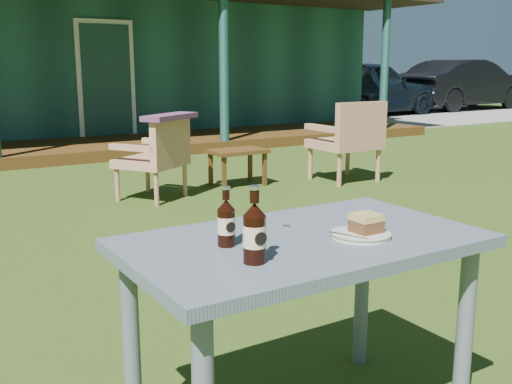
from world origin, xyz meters
TOP-DOWN VIEW (x-y plane):
  - ground at (0.00, 0.00)m, footprint 80.00×80.00m
  - gravel_strip at (10.50, 8.50)m, footprint 9.00×6.00m
  - car_near at (9.45, 8.51)m, footprint 4.39×2.18m
  - car_far at (13.49, 8.70)m, footprint 4.39×1.60m
  - cafe_table at (0.00, -1.60)m, footprint 1.20×0.70m
  - plate at (0.16, -1.70)m, footprint 0.20×0.20m
  - cake_slice at (0.19, -1.70)m, footprint 0.09×0.09m
  - fork at (0.10, -1.71)m, footprint 0.06×0.14m
  - cola_bottle_near at (-0.27, -1.55)m, footprint 0.06×0.06m
  - cola_bottle_far at (-0.28, -1.74)m, footprint 0.07×0.07m
  - bottle_cap at (0.02, -1.48)m, footprint 0.03×0.03m
  - armchair_left at (1.07, 2.20)m, footprint 0.78×0.77m
  - armchair_right at (3.24, 1.91)m, footprint 0.67×0.62m
  - floral_throw at (1.15, 2.07)m, footprint 0.67×0.53m
  - side_table at (2.06, 2.36)m, footprint 0.60×0.40m

SIDE VIEW (x-z plane):
  - ground at x=0.00m, z-range 0.00..0.00m
  - gravel_strip at x=10.50m, z-range 0.00..0.02m
  - side_table at x=2.06m, z-range 0.14..0.54m
  - armchair_left at x=1.07m, z-range 0.05..0.83m
  - armchair_right at x=3.24m, z-range 0.06..0.95m
  - cafe_table at x=0.00m, z-range 0.26..0.98m
  - car_near at x=9.45m, z-range 0.00..1.44m
  - car_far at x=13.49m, z-range 0.00..1.44m
  - bottle_cap at x=0.02m, z-range 0.72..0.73m
  - plate at x=0.16m, z-range 0.72..0.74m
  - fork at x=0.10m, z-range 0.73..0.74m
  - cake_slice at x=0.19m, z-range 0.73..0.80m
  - cola_bottle_near at x=-0.27m, z-range 0.70..0.89m
  - floral_throw at x=1.15m, z-range 0.78..0.83m
  - cola_bottle_far at x=-0.28m, z-range 0.70..0.93m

